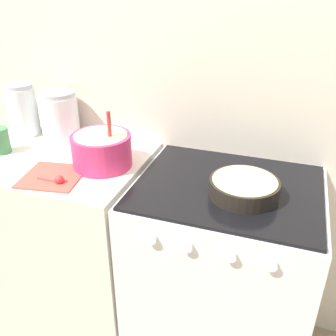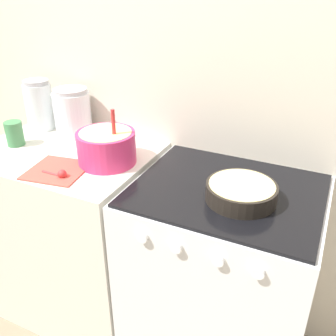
{
  "view_description": "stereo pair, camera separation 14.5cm",
  "coord_description": "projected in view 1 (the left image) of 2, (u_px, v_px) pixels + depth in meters",
  "views": [
    {
      "loc": [
        0.56,
        -0.95,
        1.65
      ],
      "look_at": [
        0.14,
        0.27,
        0.98
      ],
      "focal_mm": 40.0,
      "sensor_mm": 36.0,
      "label": 1
    },
    {
      "loc": [
        0.7,
        -0.9,
        1.65
      ],
      "look_at": [
        0.14,
        0.27,
        0.98
      ],
      "focal_mm": 40.0,
      "sensor_mm": 36.0,
      "label": 2
    }
  ],
  "objects": [
    {
      "name": "wall_back",
      "position": [
        163.0,
        86.0,
        1.69
      ],
      "size": [
        4.62,
        0.05,
        2.4
      ],
      "color": "beige",
      "rests_on": "ground_plane"
    },
    {
      "name": "countertop_cabinet",
      "position": [
        67.0,
        240.0,
        1.87
      ],
      "size": [
        0.81,
        0.59,
        0.93
      ],
      "color": "silver",
      "rests_on": "ground_plane"
    },
    {
      "name": "stove",
      "position": [
        220.0,
        277.0,
        1.65
      ],
      "size": [
        0.72,
        0.61,
        0.93
      ],
      "color": "silver",
      "rests_on": "ground_plane"
    },
    {
      "name": "mixing_bowl",
      "position": [
        102.0,
        148.0,
        1.55
      ],
      "size": [
        0.25,
        0.25,
        0.24
      ],
      "color": "#E0336B",
      "rests_on": "countertop_cabinet"
    },
    {
      "name": "baking_pan",
      "position": [
        244.0,
        187.0,
        1.35
      ],
      "size": [
        0.25,
        0.25,
        0.07
      ],
      "color": "black",
      "rests_on": "stove"
    },
    {
      "name": "storage_jar_left",
      "position": [
        23.0,
        113.0,
        1.85
      ],
      "size": [
        0.14,
        0.14,
        0.25
      ],
      "color": "silver",
      "rests_on": "countertop_cabinet"
    },
    {
      "name": "storage_jar_middle",
      "position": [
        60.0,
        120.0,
        1.79
      ],
      "size": [
        0.18,
        0.18,
        0.23
      ],
      "color": "silver",
      "rests_on": "countertop_cabinet"
    },
    {
      "name": "tin_can",
      "position": [
        0.0,
        141.0,
        1.67
      ],
      "size": [
        0.08,
        0.08,
        0.11
      ],
      "color": "#3F7F4C",
      "rests_on": "countertop_cabinet"
    },
    {
      "name": "recipe_page",
      "position": [
        53.0,
        176.0,
        1.49
      ],
      "size": [
        0.26,
        0.26,
        0.01
      ],
      "color": "#CC4C3F",
      "rests_on": "countertop_cabinet"
    },
    {
      "name": "measuring_spoon",
      "position": [
        57.0,
        180.0,
        1.44
      ],
      "size": [
        0.12,
        0.04,
        0.04
      ],
      "color": "red",
      "rests_on": "countertop_cabinet"
    }
  ]
}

